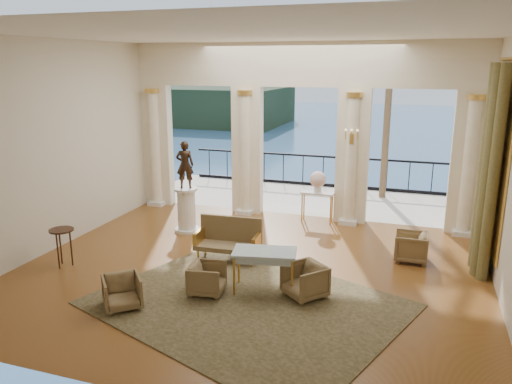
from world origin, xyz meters
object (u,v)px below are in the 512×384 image
(armchair_a, at_px, (122,291))
(armchair_c, at_px, (411,245))
(console_table, at_px, (317,197))
(side_table, at_px, (62,235))
(statue, at_px, (185,165))
(settee, at_px, (229,239))
(game_table, at_px, (265,255))
(pedestal, at_px, (187,211))
(armchair_d, at_px, (207,277))
(armchair_b, at_px, (305,279))

(armchair_a, distance_m, armchair_c, 5.82)
(console_table, bearing_deg, side_table, -132.34)
(statue, xyz_separation_m, side_table, (-1.40, -2.73, -0.99))
(armchair_a, distance_m, settee, 2.74)
(game_table, height_order, pedestal, pedestal)
(armchair_d, distance_m, statue, 3.73)
(game_table, distance_m, pedestal, 3.76)
(armchair_a, bearing_deg, settee, 29.89)
(statue, bearing_deg, game_table, 117.48)
(armchair_a, bearing_deg, statue, 59.60)
(pedestal, bearing_deg, side_table, -117.20)
(game_table, bearing_deg, armchair_d, -166.82)
(armchair_b, bearing_deg, statue, -174.76)
(armchair_c, xyz_separation_m, console_table, (-2.38, 1.96, 0.32))
(settee, xyz_separation_m, game_table, (1.16, -1.21, 0.25))
(game_table, xyz_separation_m, pedestal, (-2.78, 2.53, -0.16))
(armchair_a, height_order, statue, statue)
(armchair_a, relative_size, armchair_c, 0.93)
(pedestal, xyz_separation_m, side_table, (-1.40, -2.73, 0.15))
(game_table, bearing_deg, armchair_c, 32.16)
(game_table, bearing_deg, pedestal, 126.47)
(armchair_b, bearing_deg, armchair_c, 94.67)
(armchair_d, height_order, statue, statue)
(game_table, distance_m, side_table, 4.19)
(statue, bearing_deg, pedestal, 69.76)
(armchair_a, height_order, game_table, game_table)
(armchair_d, relative_size, statue, 0.54)
(armchair_c, xyz_separation_m, pedestal, (-5.23, 0.21, 0.19))
(armchair_c, distance_m, statue, 5.39)
(armchair_c, bearing_deg, game_table, -47.09)
(game_table, bearing_deg, console_table, 77.85)
(armchair_a, height_order, console_table, console_table)
(game_table, bearing_deg, armchair_a, -157.74)
(console_table, bearing_deg, armchair_d, -100.85)
(settee, bearing_deg, armchair_a, -112.81)
(armchair_d, bearing_deg, side_table, 77.16)
(game_table, height_order, console_table, console_table)
(armchair_a, bearing_deg, armchair_d, -0.99)
(side_table, bearing_deg, console_table, 46.47)
(settee, relative_size, statue, 1.21)
(armchair_c, distance_m, game_table, 3.39)
(armchair_c, height_order, settee, settee)
(armchair_c, distance_m, armchair_d, 4.35)
(armchair_a, distance_m, game_table, 2.50)
(statue, bearing_deg, armchair_b, 124.00)
(settee, bearing_deg, side_table, -158.42)
(statue, bearing_deg, settee, 120.68)
(armchair_a, distance_m, statue, 4.18)
(armchair_b, relative_size, game_table, 0.54)
(armchair_a, distance_m, console_table, 6.04)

